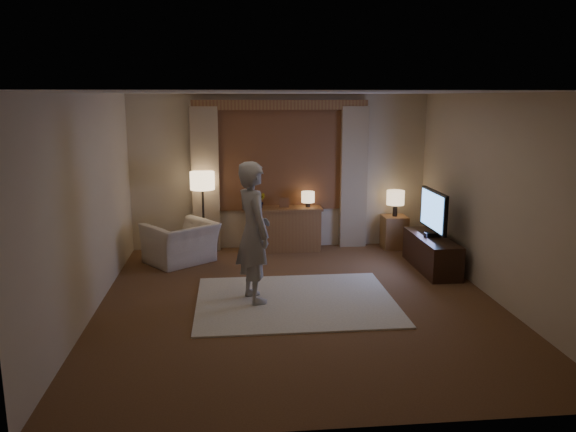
{
  "coord_description": "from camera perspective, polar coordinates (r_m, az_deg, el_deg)",
  "views": [
    {
      "loc": [
        -0.82,
        -6.65,
        2.56
      ],
      "look_at": [
        -0.08,
        0.6,
        1.0
      ],
      "focal_mm": 35.0,
      "sensor_mm": 36.0,
      "label": 1
    }
  ],
  "objects": [
    {
      "name": "tv_stand",
      "position": [
        8.72,
        14.37,
        -3.66
      ],
      "size": [
        0.45,
        1.4,
        0.5
      ],
      "primitive_type": "cube",
      "color": "black",
      "rests_on": "floor"
    },
    {
      "name": "room",
      "position": [
        7.3,
        0.73,
        2.42
      ],
      "size": [
        5.04,
        5.54,
        2.64
      ],
      "color": "brown",
      "rests_on": "ground"
    },
    {
      "name": "rug",
      "position": [
        7.21,
        0.77,
        -8.61
      ],
      "size": [
        2.5,
        2.0,
        0.02
      ],
      "primitive_type": "cube",
      "color": "beige",
      "rests_on": "floor"
    },
    {
      "name": "picture_frame",
      "position": [
        9.36,
        -0.39,
        1.24
      ],
      "size": [
        0.16,
        0.02,
        0.2
      ],
      "primitive_type": "cube",
      "color": "brown",
      "rests_on": "sideboard"
    },
    {
      "name": "sideboard",
      "position": [
        9.45,
        -0.39,
        -1.44
      ],
      "size": [
        1.2,
        0.4,
        0.7
      ],
      "primitive_type": "cube",
      "color": "brown",
      "rests_on": "floor"
    },
    {
      "name": "side_table",
      "position": [
        9.78,
        10.73,
        -1.62
      ],
      "size": [
        0.4,
        0.4,
        0.56
      ],
      "primitive_type": "cube",
      "color": "brown",
      "rests_on": "floor"
    },
    {
      "name": "armchair",
      "position": [
        8.92,
        -10.83,
        -2.7
      ],
      "size": [
        1.29,
        1.27,
        0.63
      ],
      "primitive_type": "imported",
      "rotation": [
        0.0,
        0.0,
        -2.48
      ],
      "color": "beige",
      "rests_on": "floor"
    },
    {
      "name": "tv",
      "position": [
        8.57,
        14.58,
        0.44
      ],
      "size": [
        0.24,
        0.97,
        0.7
      ],
      "color": "black",
      "rests_on": "tv_stand"
    },
    {
      "name": "table_lamp_side",
      "position": [
        9.66,
        10.86,
        1.77
      ],
      "size": [
        0.3,
        0.3,
        0.44
      ],
      "color": "black",
      "rests_on": "side_table"
    },
    {
      "name": "person",
      "position": [
        6.99,
        -3.52,
        -1.64
      ],
      "size": [
        0.6,
        0.75,
        1.77
      ],
      "primitive_type": "imported",
      "rotation": [
        0.0,
        0.0,
        1.89
      ],
      "color": "#A19B94",
      "rests_on": "rug"
    },
    {
      "name": "floor_lamp",
      "position": [
        9.22,
        -8.69,
        3.12
      ],
      "size": [
        0.4,
        0.4,
        1.36
      ],
      "color": "black",
      "rests_on": "floor"
    },
    {
      "name": "plant",
      "position": [
        9.32,
        -2.84,
        1.5
      ],
      "size": [
        0.17,
        0.13,
        0.3
      ],
      "primitive_type": "imported",
      "color": "#999999",
      "rests_on": "sideboard"
    },
    {
      "name": "table_lamp_sideboard",
      "position": [
        9.38,
        2.04,
        1.87
      ],
      "size": [
        0.22,
        0.22,
        0.3
      ],
      "color": "black",
      "rests_on": "sideboard"
    }
  ]
}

